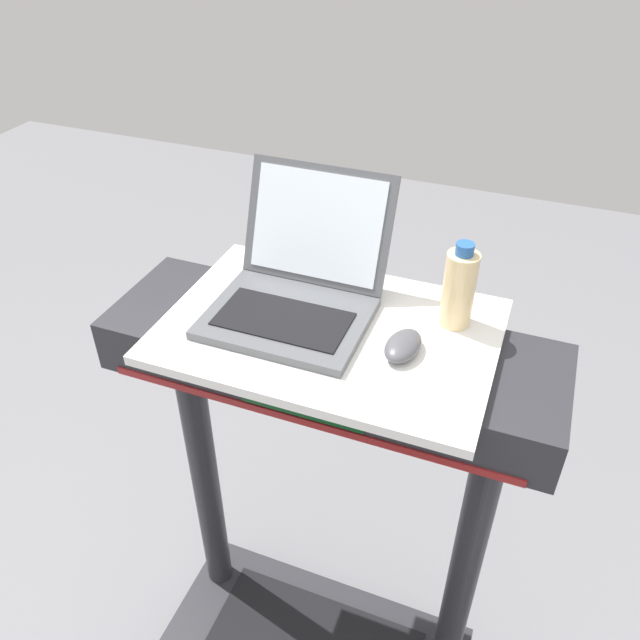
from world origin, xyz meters
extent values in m
cylinder|color=#28282D|center=(-0.34, 0.70, 0.59)|extent=(0.07, 0.07, 0.89)
cylinder|color=#28282D|center=(0.34, 0.70, 0.59)|extent=(0.07, 0.07, 0.89)
cube|color=#28282D|center=(0.00, 0.70, 1.09)|extent=(0.90, 0.28, 0.11)
cube|color=#0C3F19|center=(0.00, 0.56, 1.09)|extent=(0.24, 0.01, 0.06)
cube|color=maroon|center=(0.00, 0.56, 1.05)|extent=(0.81, 0.00, 0.02)
cube|color=white|center=(0.00, 0.70, 1.16)|extent=(0.63, 0.43, 0.02)
cube|color=#515459|center=(-0.08, 0.68, 1.18)|extent=(0.30, 0.24, 0.02)
cube|color=black|center=(-0.08, 0.67, 1.19)|extent=(0.25, 0.13, 0.00)
cube|color=#515459|center=(-0.08, 0.85, 1.30)|extent=(0.30, 0.09, 0.22)
cube|color=white|center=(-0.08, 0.84, 1.30)|extent=(0.27, 0.08, 0.20)
ellipsoid|color=#4C4C51|center=(0.15, 0.67, 1.18)|extent=(0.07, 0.11, 0.03)
cylinder|color=beige|center=(0.22, 0.80, 1.24)|extent=(0.06, 0.06, 0.15)
cylinder|color=#2659A5|center=(0.22, 0.80, 1.33)|extent=(0.03, 0.03, 0.02)
camera|label=1|loc=(0.33, -0.22, 1.90)|focal=35.96mm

